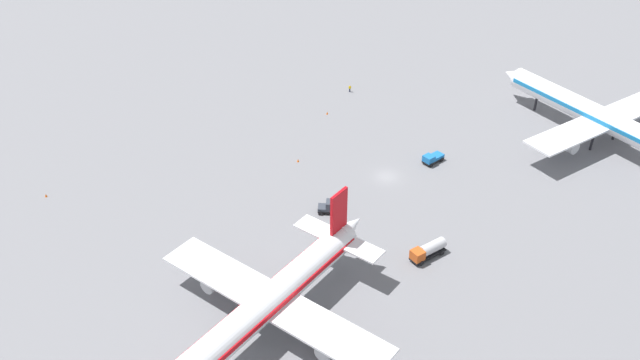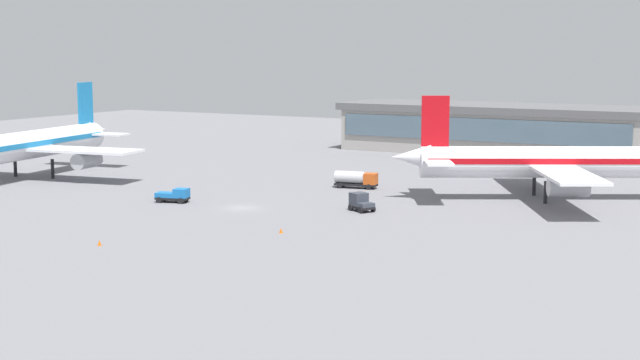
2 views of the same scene
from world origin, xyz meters
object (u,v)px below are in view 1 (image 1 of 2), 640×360
object	(u,v)px
fuel_truck	(428,250)
pushback_tractor	(432,158)
airplane_taxiing	(596,116)
ground_crew_worker	(350,88)
baggage_tug	(329,207)
safety_cone_near_gate	(327,113)
airplane_at_gate	(265,305)
safety_cone_mid_apron	(298,160)
safety_cone_far_side	(46,195)

from	to	relation	value
fuel_truck	pushback_tractor	size ratio (longest dim) A/B	1.38
airplane_taxiing	pushback_tractor	world-z (taller)	airplane_taxiing
airplane_taxiing	fuel_truck	world-z (taller)	airplane_taxiing
ground_crew_worker	baggage_tug	bearing A→B (deg)	2.22
fuel_truck	airplane_taxiing	bearing A→B (deg)	-171.10
fuel_truck	ground_crew_worker	distance (m)	58.39
fuel_truck	safety_cone_near_gate	bearing A→B (deg)	-106.55
airplane_at_gate	ground_crew_worker	xyz separation A→B (m)	(42.89, 61.13, -4.30)
baggage_tug	safety_cone_mid_apron	size ratio (longest dim) A/B	6.20
pushback_tractor	safety_cone_mid_apron	distance (m)	25.86
fuel_truck	safety_cone_near_gate	xyz separation A→B (m)	(4.84, 49.15, -1.09)
fuel_truck	ground_crew_worker	xyz separation A→B (m)	(13.99, 56.69, -0.54)
fuel_truck	safety_cone_mid_apron	world-z (taller)	fuel_truck
airplane_at_gate	safety_cone_far_side	xyz separation A→B (m)	(-24.97, 46.29, -4.85)
airplane_at_gate	safety_cone_near_gate	bearing A→B (deg)	-151.21
baggage_tug	ground_crew_worker	distance (m)	46.03
ground_crew_worker	safety_cone_near_gate	xyz separation A→B (m)	(-9.14, -7.54, -0.55)
safety_cone_mid_apron	baggage_tug	bearing A→B (deg)	-94.28
fuel_truck	airplane_at_gate	bearing A→B (deg)	-2.20
pushback_tractor	safety_cone_mid_apron	size ratio (longest dim) A/B	7.92
safety_cone_mid_apron	ground_crew_worker	bearing A→B (deg)	45.48
airplane_at_gate	safety_cone_mid_apron	distance (m)	44.07
fuel_truck	safety_cone_mid_apron	distance (m)	35.14
airplane_at_gate	ground_crew_worker	size ratio (longest dim) A/B	25.40
baggage_tug	safety_cone_far_side	distance (m)	50.87
airplane_at_gate	safety_cone_near_gate	size ratio (longest dim) A/B	70.70
airplane_at_gate	pushback_tractor	world-z (taller)	airplane_at_gate
pushback_tractor	safety_cone_far_side	xyz separation A→B (m)	(-69.21, 18.45, -0.67)
ground_crew_worker	safety_cone_mid_apron	bearing A→B (deg)	-11.68
baggage_tug	pushback_tractor	size ratio (longest dim) A/B	0.78
airplane_taxiing	safety_cone_mid_apron	bearing A→B (deg)	64.51
airplane_taxiing	pushback_tractor	bearing A→B (deg)	71.09
airplane_taxiing	safety_cone_mid_apron	xyz separation A→B (m)	(-57.86, 16.25, -5.05)
ground_crew_worker	safety_cone_mid_apron	distance (m)	31.62
airplane_at_gate	ground_crew_worker	bearing A→B (deg)	-154.06
airplane_at_gate	airplane_taxiing	world-z (taller)	airplane_taxiing
safety_cone_near_gate	safety_cone_far_side	size ratio (longest dim) A/B	1.00
fuel_truck	ground_crew_worker	bearing A→B (deg)	-114.78
airplane_at_gate	baggage_tug	distance (m)	29.27
ground_crew_worker	safety_cone_mid_apron	world-z (taller)	ground_crew_worker
baggage_tug	safety_cone_mid_apron	bearing A→B (deg)	114.16
pushback_tractor	safety_cone_mid_apron	bearing A→B (deg)	-40.63
fuel_truck	pushback_tractor	xyz separation A→B (m)	(15.33, 23.41, -0.42)
fuel_truck	safety_cone_far_side	distance (m)	68.23
airplane_taxiing	baggage_tug	xyz separation A→B (m)	(-59.13, -0.83, -4.19)
safety_cone_far_side	baggage_tug	bearing A→B (deg)	-29.16
airplane_taxiing	safety_cone_far_side	bearing A→B (deg)	67.17
airplane_taxiing	fuel_truck	xyz separation A→B (m)	(-49.68, -17.90, -3.96)
airplane_at_gate	pushback_tractor	bearing A→B (deg)	-176.82
airplane_at_gate	pushback_tractor	distance (m)	52.44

